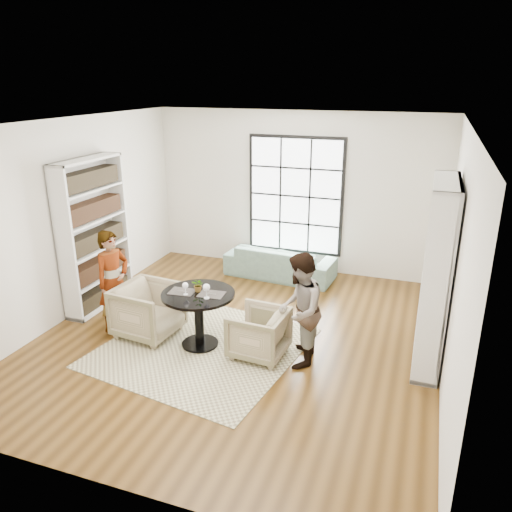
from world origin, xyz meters
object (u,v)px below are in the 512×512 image
at_px(wine_glass_left, 185,286).
at_px(wine_glass_right, 206,288).
at_px(pedestal_table, 199,308).
at_px(armchair_right, 259,333).
at_px(person_right, 299,310).
at_px(flower_centerpiece, 198,285).
at_px(person_left, 113,281).
at_px(armchair_left, 148,310).
at_px(sofa, 280,262).

relative_size(wine_glass_left, wine_glass_right, 0.87).
bearing_deg(wine_glass_left, pedestal_table, 39.62).
relative_size(armchair_right, person_right, 0.48).
xyz_separation_m(armchair_right, flower_centerpiece, (-0.87, 0.02, 0.56)).
distance_m(person_right, wine_glass_left, 1.55).
xyz_separation_m(pedestal_table, flower_centerpiece, (-0.02, 0.05, 0.31)).
distance_m(person_left, flower_centerpiece, 1.37).
height_order(person_right, wine_glass_left, person_right).
bearing_deg(wine_glass_left, wine_glass_right, -1.60).
bearing_deg(pedestal_table, flower_centerpiece, 106.48).
bearing_deg(armchair_left, flower_centerpiece, -83.41).
xyz_separation_m(sofa, person_right, (1.10, -2.81, 0.46)).
distance_m(pedestal_table, wine_glass_right, 0.43).
bearing_deg(sofa, armchair_left, 72.87).
distance_m(person_left, person_right, 2.78).
height_order(armchair_right, wine_glass_right, wine_glass_right).
relative_size(pedestal_table, armchair_left, 1.18).
height_order(armchair_right, wine_glass_left, wine_glass_left).
bearing_deg(wine_glass_left, sofa, 81.62).
relative_size(person_left, wine_glass_left, 8.50).
relative_size(person_right, flower_centerpiece, 8.06).
bearing_deg(sofa, wine_glass_right, 92.49).
bearing_deg(armchair_right, wine_glass_right, -73.58).
relative_size(armchair_left, flower_centerpiece, 4.52).
distance_m(pedestal_table, flower_centerpiece, 0.32).
relative_size(armchair_right, flower_centerpiece, 3.87).
xyz_separation_m(pedestal_table, person_right, (1.41, 0.03, 0.18)).
height_order(person_left, flower_centerpiece, person_left).
bearing_deg(wine_glass_right, pedestal_table, 147.51).
relative_size(pedestal_table, armchair_right, 1.38).
bearing_deg(pedestal_table, person_left, 178.18).
bearing_deg(armchair_left, armchair_right, -84.49).
bearing_deg(wine_glass_right, armchair_right, 12.29).
height_order(sofa, armchair_left, armchair_left).
bearing_deg(wine_glass_right, sofa, 87.63).
relative_size(armchair_left, armchair_right, 1.17).
xyz_separation_m(person_left, wine_glass_right, (1.56, -0.16, 0.18)).
distance_m(sofa, flower_centerpiece, 2.87).
height_order(sofa, wine_glass_left, wine_glass_left).
height_order(sofa, person_right, person_right).
xyz_separation_m(person_right, wine_glass_right, (-1.22, -0.15, 0.19)).
relative_size(person_right, wine_glass_right, 7.33).
bearing_deg(person_left, person_right, -73.56).
height_order(pedestal_table, armchair_left, pedestal_table).
distance_m(person_right, flower_centerpiece, 1.43).
bearing_deg(wine_glass_right, armchair_left, 171.00).
bearing_deg(armchair_left, pedestal_table, -87.08).
bearing_deg(flower_centerpiece, wine_glass_left, -125.47).
xyz_separation_m(armchair_left, armchair_right, (1.68, -0.01, -0.06)).
xyz_separation_m(sofa, wine_glass_left, (-0.43, -2.95, 0.63)).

